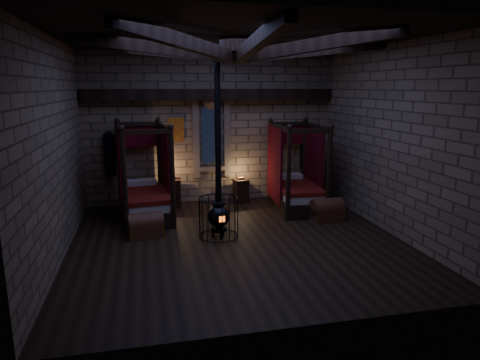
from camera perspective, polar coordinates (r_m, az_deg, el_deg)
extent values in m
cube|color=black|center=(9.34, -0.34, -8.10)|extent=(7.00, 7.00, 0.01)
cube|color=#847054|center=(12.25, -3.85, 6.88)|extent=(7.00, 0.02, 4.20)
cube|color=#847054|center=(5.50, 7.39, 0.06)|extent=(7.00, 0.02, 4.20)
cube|color=#847054|center=(8.78, -23.32, 3.74)|extent=(0.02, 7.00, 4.20)
cube|color=#847054|center=(10.15, 19.41, 5.08)|extent=(0.02, 7.00, 4.20)
cube|color=black|center=(8.80, -0.37, 18.47)|extent=(7.00, 7.00, 0.01)
cube|color=black|center=(12.02, -3.79, 11.31)|extent=(6.86, 0.35, 0.30)
cylinder|color=black|center=(8.78, -0.37, 17.50)|extent=(0.70, 0.70, 0.25)
cube|color=black|center=(12.22, -3.80, 5.92)|extent=(0.55, 0.04, 1.60)
cube|color=maroon|center=(12.10, -8.54, 6.70)|extent=(0.45, 0.03, 0.65)
cube|color=black|center=(12.06, -16.97, 3.17)|extent=(0.30, 0.10, 1.15)
cube|color=black|center=(12.90, 8.72, 4.13)|extent=(0.30, 0.10, 1.15)
cube|color=black|center=(11.11, -12.45, -3.99)|extent=(1.36, 2.31, 0.38)
cube|color=beige|center=(11.03, -12.52, -2.51)|extent=(1.22, 2.13, 0.23)
cube|color=maroon|center=(11.00, -12.56, -1.76)|extent=(1.29, 2.18, 0.11)
cube|color=beige|center=(11.76, -12.99, -0.34)|extent=(0.78, 0.44, 0.15)
cube|color=#5A0711|center=(11.84, -13.41, 5.74)|extent=(1.17, 0.17, 0.58)
cylinder|color=black|center=(9.81, -15.14, -0.41)|extent=(0.12, 0.12, 2.34)
cylinder|color=black|center=(11.89, -15.76, 1.75)|extent=(0.12, 0.12, 2.34)
cylinder|color=black|center=(9.91, -9.01, 0.01)|extent=(0.12, 0.12, 2.34)
cylinder|color=black|center=(11.98, -10.68, 2.07)|extent=(0.12, 0.12, 2.34)
cube|color=#5A0711|center=(11.15, -15.75, 1.34)|extent=(0.22, 1.59, 2.07)
cube|color=#5A0711|center=(11.25, -10.01, 1.72)|extent=(0.22, 1.59, 2.07)
cube|color=black|center=(11.81, 7.48, -2.86)|extent=(1.26, 2.22, 0.37)
cube|color=beige|center=(11.74, 7.52, -1.49)|extent=(1.13, 2.05, 0.23)
cube|color=maroon|center=(11.70, 7.54, -0.80)|extent=(1.19, 2.10, 0.10)
cube|color=beige|center=(12.42, 6.55, 0.48)|extent=(0.75, 0.41, 0.14)
cube|color=#5A0711|center=(12.50, 6.35, 6.09)|extent=(1.14, 0.13, 0.57)
cylinder|color=black|center=(10.48, 6.47, 0.58)|extent=(0.11, 0.11, 2.28)
cylinder|color=black|center=(12.46, 4.00, 2.50)|extent=(0.11, 0.11, 2.28)
cylinder|color=black|center=(10.79, 11.78, 0.74)|extent=(0.11, 0.11, 2.28)
cylinder|color=black|center=(12.72, 8.56, 2.60)|extent=(0.11, 0.11, 2.28)
cube|color=#5A0711|center=(11.74, 4.63, 2.15)|extent=(0.17, 1.55, 2.02)
cube|color=#5A0711|center=(12.04, 9.72, 2.26)|extent=(0.17, 1.55, 2.02)
cube|color=#562D1B|center=(9.78, -12.48, -6.47)|extent=(0.82, 0.59, 0.31)
cylinder|color=#562D1B|center=(9.73, -12.52, -5.60)|extent=(0.82, 0.59, 0.46)
cube|color=#B58E37|center=(9.73, -14.52, -6.68)|extent=(0.13, 0.48, 0.33)
cube|color=#B58E37|center=(9.84, -10.47, -6.26)|extent=(0.13, 0.48, 0.33)
cube|color=#562D1B|center=(10.90, 11.45, -4.44)|extent=(0.81, 0.53, 0.32)
cylinder|color=#562D1B|center=(10.85, 11.48, -3.63)|extent=(0.81, 0.53, 0.47)
cube|color=#B58E37|center=(10.73, 9.77, -4.63)|extent=(0.09, 0.49, 0.34)
cube|color=#B58E37|center=(11.07, 13.08, -4.25)|extent=(0.09, 0.49, 0.34)
cube|color=black|center=(11.95, -8.96, -1.80)|extent=(0.49, 0.47, 0.74)
cube|color=black|center=(11.87, -9.02, 0.04)|extent=(0.54, 0.52, 0.04)
cylinder|color=#B58E37|center=(11.84, -9.04, 0.54)|extent=(0.11, 0.11, 0.17)
cube|color=black|center=(12.29, 0.13, -1.52)|extent=(0.43, 0.42, 0.63)
cube|color=black|center=(12.22, 0.13, -0.01)|extent=(0.47, 0.46, 0.04)
cube|color=#562D1B|center=(12.21, 0.13, 0.24)|extent=(0.18, 0.14, 0.04)
cylinder|color=black|center=(9.50, -2.84, -6.51)|extent=(0.35, 0.35, 0.09)
sphere|color=black|center=(9.41, -2.86, -4.82)|extent=(0.50, 0.50, 0.50)
cylinder|color=black|center=(9.33, -2.88, -3.26)|extent=(0.25, 0.25, 0.12)
cube|color=#FF5914|center=(9.19, -2.41, -5.23)|extent=(0.13, 0.03, 0.12)
cylinder|color=black|center=(9.03, -2.99, 7.01)|extent=(0.13, 0.13, 3.25)
torus|color=black|center=(9.55, -2.83, -7.41)|extent=(0.88, 0.88, 0.03)
torus|color=black|center=(9.30, -2.89, -2.47)|extent=(0.88, 0.88, 0.03)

